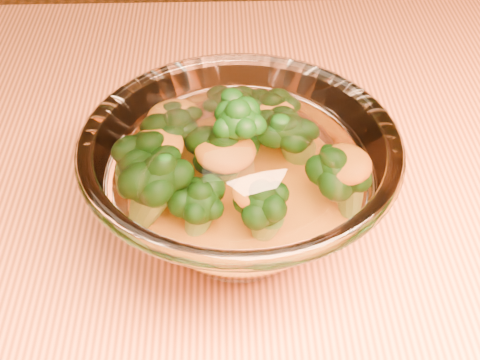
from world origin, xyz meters
name	(u,v)px	position (x,y,z in m)	size (l,w,h in m)	color
table	(183,356)	(0.00, 0.00, 0.65)	(1.20, 0.80, 0.75)	#D06A3E
glass_bowl	(240,185)	(0.05, 0.04, 0.80)	(0.21, 0.21, 0.09)	white
cheese_sauce	(240,206)	(0.05, 0.04, 0.78)	(0.11, 0.11, 0.03)	orange
broccoli_heap	(227,158)	(0.04, 0.05, 0.81)	(0.16, 0.13, 0.07)	black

